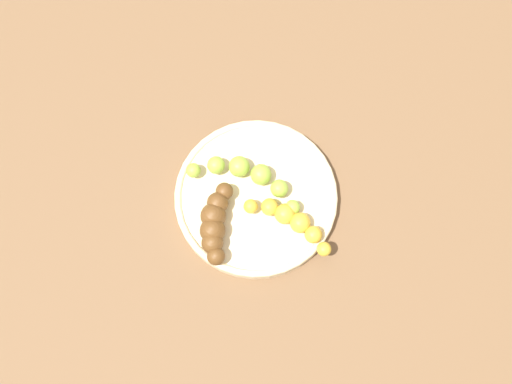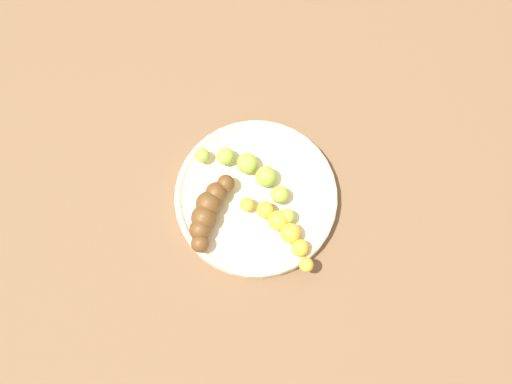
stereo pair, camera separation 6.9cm
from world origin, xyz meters
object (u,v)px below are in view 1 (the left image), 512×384
fruit_bowl (256,197)px  banana_spotted (291,221)px  banana_overripe (215,223)px  banana_green (248,176)px

fruit_bowl → banana_spotted: (-0.01, 0.06, 0.02)m
fruit_bowl → banana_spotted: bearing=97.3°
banana_overripe → banana_spotted: (-0.08, 0.07, -0.00)m
banana_green → banana_spotted: banana_green is taller
fruit_bowl → banana_green: size_ratio=1.50×
banana_spotted → fruit_bowl: bearing=81.2°
banana_green → banana_spotted: (0.00, 0.09, -0.00)m
banana_green → banana_spotted: 0.09m
banana_green → fruit_bowl: bearing=-134.7°
fruit_bowl → banana_overripe: banana_overripe is taller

